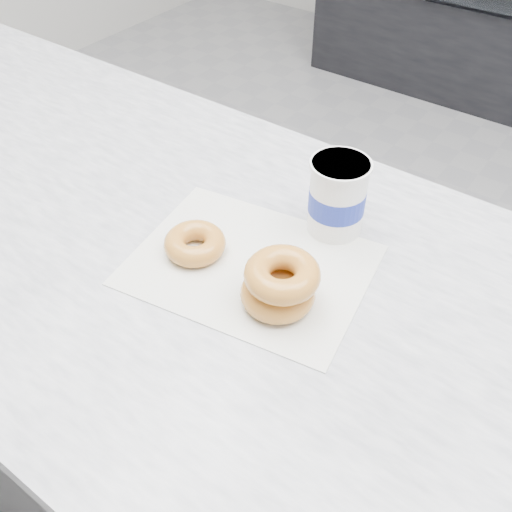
{
  "coord_description": "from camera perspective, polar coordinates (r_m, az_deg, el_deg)",
  "views": [
    {
      "loc": [
        0.44,
        -1.06,
        1.48
      ],
      "look_at": [
        0.09,
        -0.57,
        0.92
      ],
      "focal_mm": 40.0,
      "sensor_mm": 36.0,
      "label": 1
    }
  ],
  "objects": [
    {
      "name": "ground",
      "position": [
        1.87,
        8.28,
        -9.91
      ],
      "size": [
        5.0,
        5.0,
        0.0
      ],
      "primitive_type": "plane",
      "color": "#949496",
      "rests_on": "ground"
    },
    {
      "name": "counter",
      "position": [
        1.21,
        -4.28,
        -15.48
      ],
      "size": [
        3.06,
        0.76,
        0.9
      ],
      "color": "#333335",
      "rests_on": "ground"
    },
    {
      "name": "wax_paper",
      "position": [
        0.84,
        -0.59,
        -0.89
      ],
      "size": [
        0.38,
        0.31,
        0.0
      ],
      "primitive_type": "cube",
      "rotation": [
        0.0,
        0.0,
        0.16
      ],
      "color": "silver",
      "rests_on": "counter"
    },
    {
      "name": "donut_single",
      "position": [
        0.85,
        -6.13,
        1.27
      ],
      "size": [
        0.11,
        0.11,
        0.03
      ],
      "primitive_type": "torus",
      "rotation": [
        0.0,
        0.0,
        0.15
      ],
      "color": "gold",
      "rests_on": "wax_paper"
    },
    {
      "name": "donut_stack",
      "position": [
        0.76,
        2.41,
        -2.81
      ],
      "size": [
        0.12,
        0.12,
        0.07
      ],
      "color": "gold",
      "rests_on": "wax_paper"
    },
    {
      "name": "coffee_cup",
      "position": [
        0.87,
        8.13,
        5.93
      ],
      "size": [
        0.1,
        0.1,
        0.12
      ],
      "rotation": [
        0.0,
        0.0,
        -0.19
      ],
      "color": "white",
      "rests_on": "counter"
    }
  ]
}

